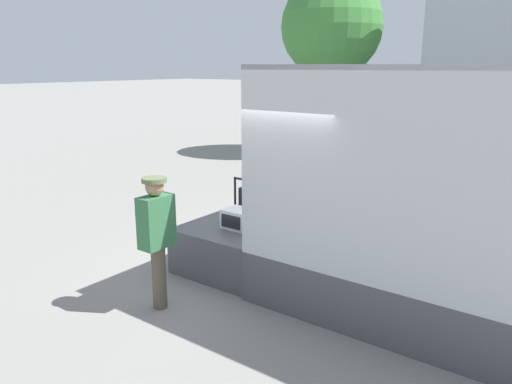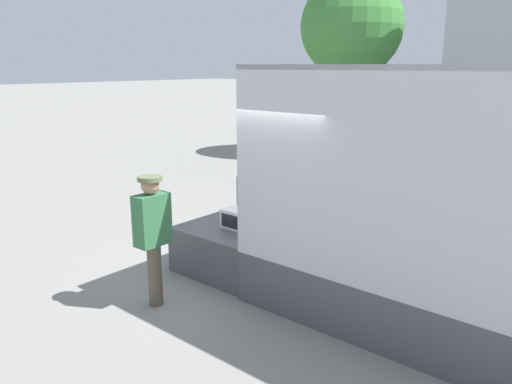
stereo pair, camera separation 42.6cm
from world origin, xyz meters
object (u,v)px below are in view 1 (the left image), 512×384
microwave (242,219)px  portable_generator (259,201)px  street_tree (332,27)px  worker_person (157,230)px

microwave → portable_generator: portable_generator is taller
microwave → portable_generator: (-0.20, 0.71, 0.09)m
microwave → street_tree: (-3.98, 9.94, 3.40)m
portable_generator → street_tree: size_ratio=0.10×
microwave → portable_generator: bearing=105.9°
microwave → street_tree: street_tree is taller
microwave → worker_person: worker_person is taller
portable_generator → worker_person: 2.22m
microwave → worker_person: (-0.15, -1.51, 0.22)m
microwave → street_tree: bearing=111.8°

